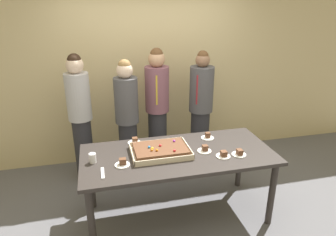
{
  "coord_description": "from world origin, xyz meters",
  "views": [
    {
      "loc": [
        -0.78,
        -2.76,
        2.31
      ],
      "look_at": [
        -0.07,
        0.15,
        1.15
      ],
      "focal_mm": 32.35,
      "sensor_mm": 36.0,
      "label": 1
    }
  ],
  "objects_px": {
    "sheet_cake": "(160,150)",
    "plated_slice_near_left": "(205,150)",
    "plated_slice_near_right": "(123,163)",
    "person_striped_tie_right": "(80,117)",
    "party_table": "(178,160)",
    "person_green_shirt_behind": "(127,118)",
    "plated_slice_far_right": "(223,155)",
    "person_serving_front": "(201,109)",
    "plated_slice_far_left": "(239,153)",
    "cake_server_utensil": "(103,173)",
    "plated_slice_center_front": "(208,137)",
    "drink_cup_nearest": "(93,158)",
    "person_far_right_suit": "(157,108)",
    "plated_slice_center_back": "(135,141)"
  },
  "relations": [
    {
      "from": "plated_slice_far_right",
      "to": "person_serving_front",
      "type": "height_order",
      "value": "person_serving_front"
    },
    {
      "from": "plated_slice_far_right",
      "to": "plated_slice_near_left",
      "type": "bearing_deg",
      "value": 132.83
    },
    {
      "from": "plated_slice_far_left",
      "to": "plated_slice_center_back",
      "type": "height_order",
      "value": "plated_slice_center_back"
    },
    {
      "from": "party_table",
      "to": "person_striped_tie_right",
      "type": "bearing_deg",
      "value": 134.57
    },
    {
      "from": "plated_slice_far_left",
      "to": "cake_server_utensil",
      "type": "relative_size",
      "value": 0.75
    },
    {
      "from": "drink_cup_nearest",
      "to": "person_serving_front",
      "type": "bearing_deg",
      "value": 34.61
    },
    {
      "from": "drink_cup_nearest",
      "to": "person_serving_front",
      "type": "xyz_separation_m",
      "value": [
        1.5,
        1.04,
        0.04
      ]
    },
    {
      "from": "party_table",
      "to": "person_green_shirt_behind",
      "type": "distance_m",
      "value": 1.06
    },
    {
      "from": "party_table",
      "to": "person_serving_front",
      "type": "relative_size",
      "value": 1.2
    },
    {
      "from": "party_table",
      "to": "plated_slice_far_right",
      "type": "bearing_deg",
      "value": -23.76
    },
    {
      "from": "plated_slice_near_right",
      "to": "drink_cup_nearest",
      "type": "relative_size",
      "value": 1.5
    },
    {
      "from": "person_far_right_suit",
      "to": "drink_cup_nearest",
      "type": "bearing_deg",
      "value": -28.88
    },
    {
      "from": "party_table",
      "to": "plated_slice_far_left",
      "type": "xyz_separation_m",
      "value": [
        0.61,
        -0.2,
        0.11
      ]
    },
    {
      "from": "sheet_cake",
      "to": "plated_slice_far_right",
      "type": "relative_size",
      "value": 4.11
    },
    {
      "from": "plated_slice_center_front",
      "to": "person_striped_tie_right",
      "type": "bearing_deg",
      "value": 152.42
    },
    {
      "from": "person_serving_front",
      "to": "plated_slice_far_left",
      "type": "bearing_deg",
      "value": 38.02
    },
    {
      "from": "plated_slice_near_right",
      "to": "plated_slice_center_back",
      "type": "bearing_deg",
      "value": 68.47
    },
    {
      "from": "drink_cup_nearest",
      "to": "person_green_shirt_behind",
      "type": "relative_size",
      "value": 0.06
    },
    {
      "from": "drink_cup_nearest",
      "to": "person_far_right_suit",
      "type": "distance_m",
      "value": 1.41
    },
    {
      "from": "sheet_cake",
      "to": "drink_cup_nearest",
      "type": "distance_m",
      "value": 0.7
    },
    {
      "from": "party_table",
      "to": "plated_slice_near_left",
      "type": "distance_m",
      "value": 0.31
    },
    {
      "from": "plated_slice_near_left",
      "to": "drink_cup_nearest",
      "type": "height_order",
      "value": "drink_cup_nearest"
    },
    {
      "from": "sheet_cake",
      "to": "plated_slice_center_front",
      "type": "height_order",
      "value": "sheet_cake"
    },
    {
      "from": "plated_slice_near_left",
      "to": "person_striped_tie_right",
      "type": "height_order",
      "value": "person_striped_tie_right"
    },
    {
      "from": "cake_server_utensil",
      "to": "person_striped_tie_right",
      "type": "height_order",
      "value": "person_striped_tie_right"
    },
    {
      "from": "person_green_shirt_behind",
      "to": "plated_slice_near_left",
      "type": "bearing_deg",
      "value": 21.21
    },
    {
      "from": "person_serving_front",
      "to": "person_green_shirt_behind",
      "type": "bearing_deg",
      "value": -46.65
    },
    {
      "from": "plated_slice_far_right",
      "to": "person_far_right_suit",
      "type": "bearing_deg",
      "value": 108.31
    },
    {
      "from": "plated_slice_near_left",
      "to": "plated_slice_center_back",
      "type": "xyz_separation_m",
      "value": [
        -0.7,
        0.38,
        -0.0
      ]
    },
    {
      "from": "plated_slice_near_right",
      "to": "plated_slice_center_front",
      "type": "relative_size",
      "value": 1.0
    },
    {
      "from": "plated_slice_far_left",
      "to": "person_far_right_suit",
      "type": "xyz_separation_m",
      "value": [
        -0.6,
        1.3,
        0.1
      ]
    },
    {
      "from": "party_table",
      "to": "plated_slice_far_left",
      "type": "height_order",
      "value": "plated_slice_far_left"
    },
    {
      "from": "plated_slice_center_front",
      "to": "person_far_right_suit",
      "type": "relative_size",
      "value": 0.09
    },
    {
      "from": "plated_slice_near_left",
      "to": "person_serving_front",
      "type": "bearing_deg",
      "value": 72.81
    },
    {
      "from": "sheet_cake",
      "to": "plated_slice_near_left",
      "type": "distance_m",
      "value": 0.48
    },
    {
      "from": "person_green_shirt_behind",
      "to": "sheet_cake",
      "type": "bearing_deg",
      "value": -0.01
    },
    {
      "from": "plated_slice_center_front",
      "to": "plated_slice_center_back",
      "type": "height_order",
      "value": "plated_slice_center_front"
    },
    {
      "from": "person_serving_front",
      "to": "person_striped_tie_right",
      "type": "xyz_separation_m",
      "value": [
        -1.64,
        -0.01,
        0.03
      ]
    },
    {
      "from": "plated_slice_near_left",
      "to": "person_green_shirt_behind",
      "type": "distance_m",
      "value": 1.22
    },
    {
      "from": "plated_slice_far_left",
      "to": "sheet_cake",
      "type": "bearing_deg",
      "value": 163.95
    },
    {
      "from": "drink_cup_nearest",
      "to": "plated_slice_center_back",
      "type": "bearing_deg",
      "value": 36.09
    },
    {
      "from": "plated_slice_near_right",
      "to": "person_green_shirt_behind",
      "type": "xyz_separation_m",
      "value": [
        0.17,
        1.07,
        0.05
      ]
    },
    {
      "from": "plated_slice_near_right",
      "to": "plated_slice_center_front",
      "type": "distance_m",
      "value": 1.11
    },
    {
      "from": "plated_slice_far_right",
      "to": "plated_slice_center_back",
      "type": "xyz_separation_m",
      "value": [
        -0.85,
        0.54,
        0.0
      ]
    },
    {
      "from": "cake_server_utensil",
      "to": "plated_slice_near_left",
      "type": "bearing_deg",
      "value": 10.09
    },
    {
      "from": "person_serving_front",
      "to": "person_far_right_suit",
      "type": "bearing_deg",
      "value": -57.02
    },
    {
      "from": "person_serving_front",
      "to": "cake_server_utensil",
      "type": "bearing_deg",
      "value": -9.65
    },
    {
      "from": "party_table",
      "to": "plated_slice_far_left",
      "type": "bearing_deg",
      "value": -17.96
    },
    {
      "from": "plated_slice_far_right",
      "to": "person_serving_front",
      "type": "distance_m",
      "value": 1.25
    },
    {
      "from": "plated_slice_near_right",
      "to": "person_striped_tie_right",
      "type": "distance_m",
      "value": 1.23
    }
  ]
}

